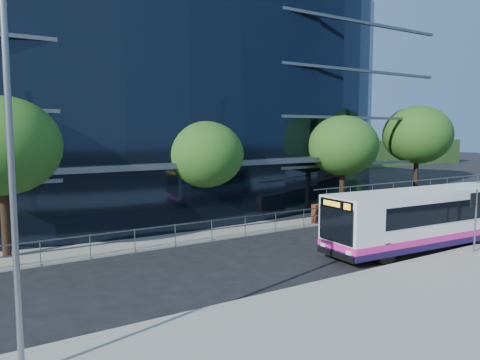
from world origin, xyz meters
TOP-DOWN VIEW (x-y plane):
  - ground at (0.00, 0.00)m, footprint 200.00×200.00m
  - kerb at (0.00, -1.00)m, footprint 80.00×0.25m
  - yellow_line_outer at (0.00, -0.80)m, footprint 80.00×0.08m
  - yellow_line_inner at (0.00, -0.65)m, footprint 80.00×0.08m
  - far_forecourt at (-6.00, 11.00)m, footprint 50.00×8.00m
  - grass_verge at (24.00, 11.00)m, footprint 36.00×8.00m
  - glass_office at (-4.00, 20.85)m, footprint 44.00×23.10m
  - retaining_wall at (20.00, 7.30)m, footprint 34.00×0.40m
  - guard_railings at (-8.00, 7.00)m, footprint 24.00×0.05m
  - apartment_block at (32.00, 57.21)m, footprint 60.00×42.00m
  - street_sign at (4.50, -1.59)m, footprint 0.85×0.09m
  - tree_far_a at (-13.00, 9.00)m, footprint 4.95×4.95m
  - tree_far_b at (-3.00, 9.50)m, footprint 4.29×4.29m
  - tree_far_c at (7.00, 9.00)m, footprint 4.62×4.62m
  - tree_far_d at (16.00, 10.00)m, footprint 5.28×5.28m
  - tree_dist_e at (24.00, 40.00)m, footprint 4.62×4.62m
  - tree_dist_f at (40.00, 42.00)m, footprint 4.29×4.29m
  - streetlight_west at (-14.00, -2.17)m, footprint 0.15×0.77m
  - city_bus at (3.48, 0.35)m, footprint 10.41×3.02m

SIDE VIEW (x-z plane):
  - ground at x=0.00m, z-range 0.00..0.00m
  - yellow_line_outer at x=0.00m, z-range 0.00..0.01m
  - yellow_line_inner at x=0.00m, z-range 0.00..0.01m
  - far_forecourt at x=-6.00m, z-range 0.00..0.10m
  - grass_verge at x=24.00m, z-range 0.00..0.12m
  - kerb at x=0.00m, z-range 0.00..0.16m
  - retaining_wall at x=20.00m, z-range -0.44..1.67m
  - guard_railings at x=-8.00m, z-range 0.27..1.37m
  - city_bus at x=3.48m, z-range 0.08..2.86m
  - street_sign at x=4.50m, z-range 0.75..3.55m
  - tree_far_b at x=-3.00m, z-range 1.19..7.23m
  - tree_dist_f at x=40.00m, z-range 1.19..7.23m
  - streetlight_west at x=-14.00m, z-range 0.44..8.44m
  - tree_far_c at x=7.00m, z-range 1.28..7.79m
  - tree_dist_e at x=24.00m, z-range 1.28..7.79m
  - tree_far_a at x=-13.00m, z-range 1.37..8.35m
  - tree_far_d at x=16.00m, z-range 1.47..8.91m
  - glass_office at x=-4.00m, z-range 0.00..16.00m
  - apartment_block at x=32.00m, z-range -3.89..26.11m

